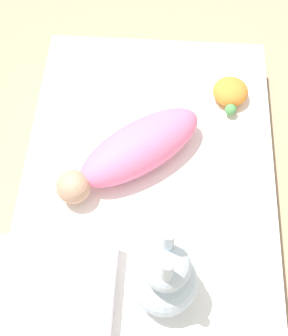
% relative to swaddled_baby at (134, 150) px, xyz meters
% --- Properties ---
extents(ground_plane, '(12.00, 12.00, 0.00)m').
position_rel_swaddled_baby_xyz_m(ground_plane, '(0.12, 0.05, -0.26)').
color(ground_plane, '#9E8466').
extents(bed_mattress, '(1.47, 0.92, 0.18)m').
position_rel_swaddled_baby_xyz_m(bed_mattress, '(0.12, 0.05, -0.17)').
color(bed_mattress, white).
rests_on(bed_mattress, ground_plane).
extents(swaddled_baby, '(0.46, 0.53, 0.16)m').
position_rel_swaddled_baby_xyz_m(swaddled_baby, '(0.00, 0.00, 0.00)').
color(swaddled_baby, pink).
rests_on(swaddled_baby, bed_mattress).
extents(pillow, '(0.31, 0.37, 0.08)m').
position_rel_swaddled_baby_xyz_m(pillow, '(0.50, -0.21, -0.04)').
color(pillow, white).
rests_on(pillow, bed_mattress).
extents(bunny_plush, '(0.20, 0.20, 0.40)m').
position_rel_swaddled_baby_xyz_m(bunny_plush, '(0.47, 0.12, 0.06)').
color(bunny_plush, silver).
rests_on(bunny_plush, bed_mattress).
extents(turtle_plush, '(0.17, 0.14, 0.09)m').
position_rel_swaddled_baby_xyz_m(turtle_plush, '(-0.31, 0.35, -0.04)').
color(turtle_plush, orange).
rests_on(turtle_plush, bed_mattress).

